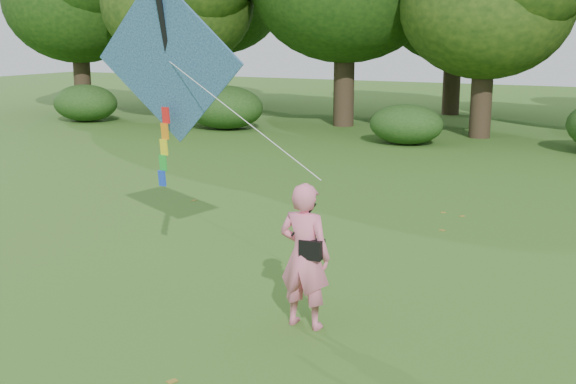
% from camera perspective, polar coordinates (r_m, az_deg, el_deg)
% --- Properties ---
extents(ground, '(100.00, 100.00, 0.00)m').
position_cam_1_polar(ground, '(9.38, 1.04, -12.09)').
color(ground, '#265114').
rests_on(ground, ground).
extents(man_kite_flyer, '(0.74, 0.50, 1.99)m').
position_cam_1_polar(man_kite_flyer, '(9.65, 1.32, -5.06)').
color(man_kite_flyer, pink).
rests_on(man_kite_flyer, ground).
extents(crossbody_bag, '(0.43, 0.20, 0.75)m').
position_cam_1_polar(crossbody_bag, '(9.53, 1.89, -4.45)').
color(crossbody_bag, black).
rests_on(crossbody_bag, ground).
extents(flying_kite, '(4.49, 1.59, 3.36)m').
position_cam_1_polar(flying_kite, '(11.60, -9.43, 10.02)').
color(flying_kite, '#294BB4').
rests_on(flying_kite, ground).
extents(shrub_band, '(39.15, 3.22, 1.88)m').
position_cam_1_polar(shrub_band, '(25.87, 16.64, 5.18)').
color(shrub_band, '#264919').
rests_on(shrub_band, ground).
extents(fallen_leaves, '(11.20, 11.71, 0.01)m').
position_cam_1_polar(fallen_leaves, '(11.02, 11.71, -8.50)').
color(fallen_leaves, olive).
rests_on(fallen_leaves, ground).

